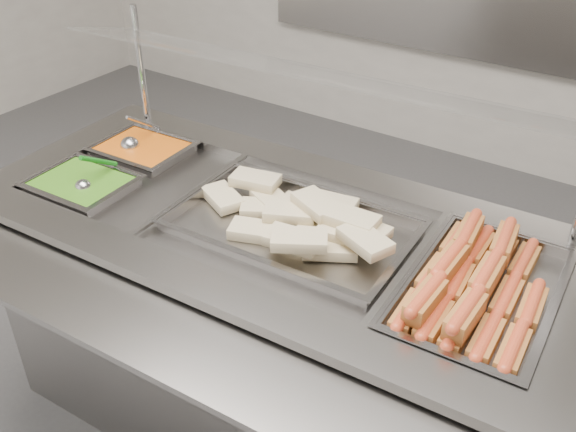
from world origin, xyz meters
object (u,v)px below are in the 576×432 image
Objects in this scene: pan_wraps at (291,231)px; sneeze_guard at (312,77)px; pan_hotdogs at (479,300)px; serving_spoon at (86,183)px; steam_counter at (275,331)px; ladle at (131,145)px.

sneeze_guard is at bearing 108.34° from pan_wraps.
pan_hotdogs is 1.14m from serving_spoon.
steam_counter is 0.68m from pan_hotdogs.
pan_hotdogs is at bearing -2.70° from ladle.
ladle is 1.07× the size of serving_spoon.
pan_hotdogs is 0.81× the size of pan_wraps.
steam_counter is 0.77m from sneeze_guard.
pan_hotdogs is 3.14× the size of serving_spoon.
serving_spoon is (-0.54, -0.36, -0.32)m from sneeze_guard.
ladle is 0.26m from serving_spoon.
pan_wraps is 3.62× the size of ladle.
pan_hotdogs is 2.94× the size of ladle.
sneeze_guard reaches higher than ladle.
sneeze_guard reaches higher than pan_hotdogs.
pan_wraps is 0.63m from serving_spoon.
steam_counter is at bearing -177.01° from pan_hotdogs.
sneeze_guard is at bearing 33.92° from serving_spoon.
serving_spoon is at bearing -146.08° from sneeze_guard.
sneeze_guard is at bearing 163.71° from pan_hotdogs.
steam_counter is at bearing 16.69° from serving_spoon.
sneeze_guard is (-0.01, 0.20, 0.74)m from steam_counter.
sneeze_guard is 2.38× the size of pan_wraps.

